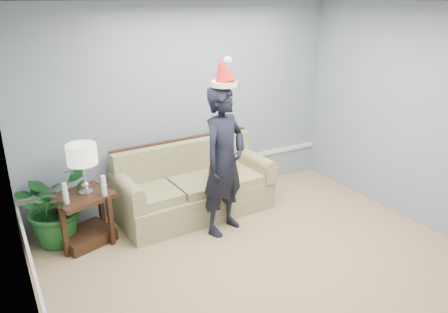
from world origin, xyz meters
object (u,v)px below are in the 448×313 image
(houseplant, at_px, (54,204))
(teddy_bear, at_px, (218,170))
(sofa, at_px, (194,189))
(table_lamp, at_px, (82,156))
(side_table, at_px, (85,224))
(man, at_px, (224,162))

(houseplant, bearing_deg, teddy_bear, -8.68)
(sofa, relative_size, table_lamp, 3.43)
(sofa, height_order, side_table, sofa)
(houseplant, xyz_separation_m, teddy_bear, (2.00, -0.31, 0.14))
(table_lamp, bearing_deg, side_table, 179.25)
(houseplant, distance_m, man, 2.03)
(teddy_bear, bearing_deg, houseplant, 164.52)
(houseplant, xyz_separation_m, man, (1.85, -0.73, 0.42))
(man, xyz_separation_m, teddy_bear, (0.15, 0.42, -0.28))
(teddy_bear, bearing_deg, man, -116.08)
(sofa, bearing_deg, man, -82.06)
(teddy_bear, bearing_deg, side_table, 169.30)
(sofa, xyz_separation_m, side_table, (-1.46, -0.08, -0.09))
(side_table, bearing_deg, man, -19.04)
(sofa, bearing_deg, side_table, -179.28)
(sofa, height_order, table_lamp, table_lamp)
(side_table, bearing_deg, teddy_bear, -3.90)
(side_table, height_order, table_lamp, table_lamp)
(houseplant, relative_size, teddy_bear, 2.69)
(sofa, distance_m, side_table, 1.46)
(side_table, bearing_deg, sofa, 3.15)
(side_table, height_order, teddy_bear, teddy_bear)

